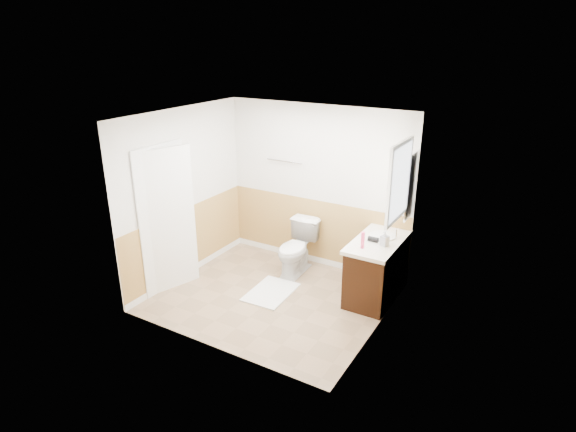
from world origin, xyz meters
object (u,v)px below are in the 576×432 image
Objects in this scene: toilet at (296,248)px; vanity_cabinet at (377,270)px; soap_dispenser at (385,238)px; bath_mat at (271,292)px; lotion_bottle at (363,240)px.

toilet is 1.30m from vanity_cabinet.
soap_dispenser is (0.12, -0.12, 0.55)m from vanity_cabinet.
vanity_cabinet is 5.44× the size of soap_dispenser.
vanity_cabinet reaches higher than bath_mat.
toilet is at bearing 90.00° from bath_mat.
bath_mat is 3.64× the size of lotion_bottle.
bath_mat is at bearing -153.15° from vanity_cabinet.
lotion_bottle is (1.20, -0.41, 0.56)m from toilet.
lotion_bottle reaches higher than vanity_cabinet.
lotion_bottle is at bearing -135.52° from soap_dispenser.
bath_mat is 3.95× the size of soap_dispenser.
vanity_cabinet is (1.30, 0.66, 0.39)m from bath_mat.
toilet is at bearing 176.92° from vanity_cabinet.
toilet is 3.65× the size of lotion_bottle.
soap_dispenser is at bearing 44.48° from lotion_bottle.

